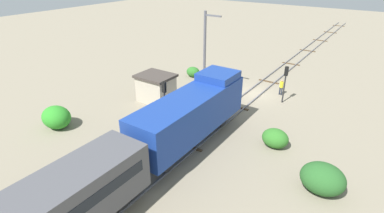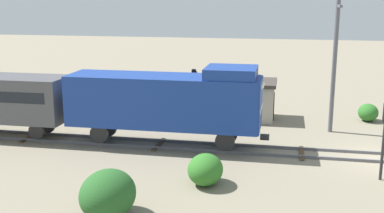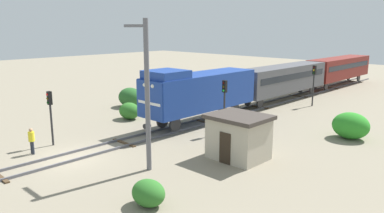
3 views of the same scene
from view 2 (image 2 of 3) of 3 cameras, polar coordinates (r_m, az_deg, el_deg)
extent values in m
plane|color=gray|center=(28.01, 21.34, -5.78)|extent=(147.99, 147.99, 0.00)
cube|color=#595960|center=(27.31, 21.61, -6.10)|extent=(0.10, 98.66, 0.16)
cube|color=#595960|center=(28.66, 21.11, -5.17)|extent=(0.10, 98.66, 0.16)
cube|color=#4C3823|center=(27.53, 12.87, -5.42)|extent=(2.40, 0.24, 0.09)
cube|color=#4C3823|center=(28.42, -3.97, -4.53)|extent=(2.40, 0.24, 0.09)
cube|color=#4C3823|center=(31.51, -18.59, -3.43)|extent=(2.40, 0.24, 0.09)
cube|color=navy|center=(27.66, -3.44, 0.71)|extent=(2.90, 11.00, 2.90)
cube|color=navy|center=(26.64, 4.67, 4.04)|extent=(2.75, 2.80, 0.60)
cube|color=navy|center=(26.83, 8.10, 0.21)|extent=(2.84, 0.10, 2.84)
cube|color=white|center=(26.88, 8.18, -0.20)|extent=(2.46, 0.06, 0.20)
sphere|color=white|center=(26.17, 8.23, 2.35)|extent=(0.28, 0.28, 0.28)
sphere|color=white|center=(27.06, 8.34, 2.69)|extent=(0.28, 0.28, 0.28)
cylinder|color=#262628|center=(27.29, 8.61, -3.60)|extent=(0.36, 0.50, 0.36)
cylinder|color=#262628|center=(26.81, 3.92, -4.12)|extent=(0.18, 1.10, 1.10)
cylinder|color=#262628|center=(28.18, 4.30, -3.28)|extent=(0.18, 1.10, 1.10)
cylinder|color=#262628|center=(28.63, -10.95, -3.22)|extent=(0.18, 1.10, 1.10)
cylinder|color=#262628|center=(29.92, -9.93, -2.47)|extent=(0.18, 1.10, 1.10)
cylinder|color=#262628|center=(30.35, -17.98, -2.83)|extent=(0.16, 0.96, 0.96)
cylinder|color=#262628|center=(31.57, -16.72, -2.15)|extent=(0.16, 0.96, 0.96)
cylinder|color=#262628|center=(24.36, 21.74, -3.96)|extent=(0.14, 0.14, 3.74)
cylinder|color=#262628|center=(30.80, 0.22, 0.70)|extent=(0.14, 0.14, 4.06)
cube|color=black|center=(30.51, 0.22, 3.60)|extent=(0.32, 0.24, 0.90)
sphere|color=#390606|center=(30.44, 0.48, 4.09)|extent=(0.16, 0.16, 0.16)
sphere|color=#3C3306|center=(30.48, 0.48, 3.57)|extent=(0.16, 0.16, 0.16)
sphere|color=green|center=(30.53, 0.48, 3.05)|extent=(0.16, 0.16, 0.16)
cylinder|color=#595960|center=(31.60, 16.49, 4.47)|extent=(0.28, 0.28, 8.39)
cube|color=#595960|center=(30.41, 17.10, 11.31)|extent=(1.80, 0.16, 0.16)
cube|color=#B2A893|center=(34.50, 7.50, 0.60)|extent=(3.20, 2.60, 2.50)
cube|color=#3F3833|center=(34.24, 7.56, 2.84)|extent=(3.50, 2.90, 0.24)
cube|color=#2D2319|center=(34.51, 9.67, 0.02)|extent=(0.80, 0.06, 1.90)
ellipsoid|color=#275B26|center=(19.48, -9.95, -10.22)|extent=(2.66, 2.18, 1.93)
ellipsoid|color=#2B8A26|center=(39.33, -5.29, 1.74)|extent=(2.63, 2.15, 1.91)
ellipsoid|color=#2D6C26|center=(35.89, 20.15, -0.66)|extent=(1.68, 1.37, 1.22)
ellipsoid|color=#2F7126|center=(22.46, 1.59, -7.48)|extent=(2.00, 1.64, 1.46)
camera|label=1|loc=(27.71, -47.61, 17.51)|focal=28.00mm
camera|label=3|loc=(49.34, 30.29, 10.53)|focal=35.00mm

